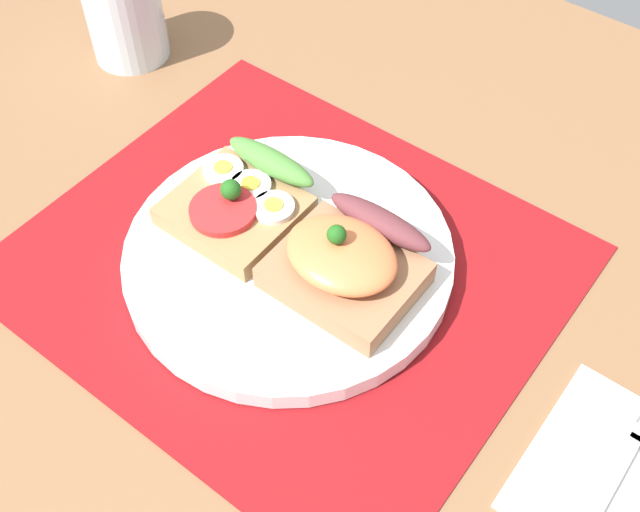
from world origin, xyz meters
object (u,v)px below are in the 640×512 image
(sandwich_egg_tomato, at_px, (239,202))
(napkin, at_px, (626,484))
(sandwich_salmon, at_px, (346,262))
(fork, at_px, (618,471))
(drinking_glass, at_px, (125,16))
(plate, at_px, (289,256))

(sandwich_egg_tomato, distance_m, napkin, 0.33)
(sandwich_salmon, bearing_deg, fork, -2.92)
(drinking_glass, bearing_deg, sandwich_egg_tomato, -24.75)
(fork, bearing_deg, drinking_glass, 167.72)
(napkin, bearing_deg, sandwich_egg_tomato, 177.34)
(sandwich_egg_tomato, bearing_deg, sandwich_salmon, -1.24)
(fork, distance_m, drinking_glass, 0.57)
(sandwich_egg_tomato, xyz_separation_m, drinking_glass, (-0.23, 0.11, 0.01))
(drinking_glass, bearing_deg, sandwich_salmon, -18.08)
(plate, bearing_deg, napkin, -1.97)
(sandwich_egg_tomato, distance_m, fork, 0.32)
(plate, height_order, fork, plate)
(sandwich_egg_tomato, bearing_deg, plate, -6.35)
(drinking_glass, bearing_deg, plate, -21.66)
(plate, relative_size, sandwich_salmon, 2.45)
(sandwich_salmon, relative_size, fork, 0.71)
(fork, height_order, drinking_glass, drinking_glass)
(sandwich_salmon, height_order, fork, sandwich_salmon)
(napkin, relative_size, drinking_glass, 1.52)
(napkin, distance_m, fork, 0.01)
(napkin, bearing_deg, plate, 178.03)
(sandwich_salmon, bearing_deg, napkin, -3.31)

